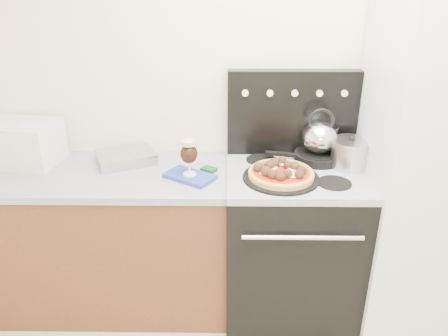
{
  "coord_description": "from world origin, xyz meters",
  "views": [
    {
      "loc": [
        -0.29,
        -1.02,
        1.94
      ],
      "look_at": [
        -0.32,
        1.05,
        0.99
      ],
      "focal_mm": 35.0,
      "sensor_mm": 36.0,
      "label": 1
    }
  ],
  "objects_px": {
    "stove_body": "(290,244)",
    "pizza": "(281,172)",
    "tea_kettle": "(320,135)",
    "base_cabinet": "(108,241)",
    "oven_mitt": "(190,176)",
    "fridge": "(426,169)",
    "toaster_oven": "(23,143)",
    "stock_pot": "(350,154)",
    "beer_glass": "(189,157)",
    "pizza_pan": "(281,178)",
    "skillet": "(318,157)"
  },
  "relations": [
    {
      "from": "stove_body",
      "to": "oven_mitt",
      "type": "relative_size",
      "value": 3.32
    },
    {
      "from": "beer_glass",
      "to": "pizza",
      "type": "height_order",
      "value": "beer_glass"
    },
    {
      "from": "pizza",
      "to": "stock_pot",
      "type": "bearing_deg",
      "value": 21.92
    },
    {
      "from": "skillet",
      "to": "stock_pot",
      "type": "height_order",
      "value": "stock_pot"
    },
    {
      "from": "base_cabinet",
      "to": "pizza",
      "type": "relative_size",
      "value": 4.17
    },
    {
      "from": "oven_mitt",
      "to": "beer_glass",
      "type": "distance_m",
      "value": 0.11
    },
    {
      "from": "toaster_oven",
      "to": "oven_mitt",
      "type": "distance_m",
      "value": 1.01
    },
    {
      "from": "beer_glass",
      "to": "pizza_pan",
      "type": "xyz_separation_m",
      "value": [
        0.49,
        -0.04,
        -0.1
      ]
    },
    {
      "from": "fridge",
      "to": "pizza",
      "type": "xyz_separation_m",
      "value": [
        -0.79,
        -0.07,
        0.01
      ]
    },
    {
      "from": "stove_body",
      "to": "toaster_oven",
      "type": "bearing_deg",
      "value": 174.61
    },
    {
      "from": "pizza",
      "to": "tea_kettle",
      "type": "xyz_separation_m",
      "value": [
        0.24,
        0.25,
        0.12
      ]
    },
    {
      "from": "beer_glass",
      "to": "tea_kettle",
      "type": "height_order",
      "value": "tea_kettle"
    },
    {
      "from": "tea_kettle",
      "to": "skillet",
      "type": "bearing_deg",
      "value": -1.79
    },
    {
      "from": "oven_mitt",
      "to": "pizza",
      "type": "relative_size",
      "value": 0.76
    },
    {
      "from": "oven_mitt",
      "to": "pizza",
      "type": "height_order",
      "value": "pizza"
    },
    {
      "from": "stove_body",
      "to": "pizza",
      "type": "relative_size",
      "value": 2.53
    },
    {
      "from": "skillet",
      "to": "fridge",
      "type": "bearing_deg",
      "value": -17.58
    },
    {
      "from": "tea_kettle",
      "to": "base_cabinet",
      "type": "bearing_deg",
      "value": -176.07
    },
    {
      "from": "pizza_pan",
      "to": "pizza",
      "type": "distance_m",
      "value": 0.03
    },
    {
      "from": "stove_body",
      "to": "stock_pot",
      "type": "distance_m",
      "value": 0.64
    },
    {
      "from": "fridge",
      "to": "base_cabinet",
      "type": "bearing_deg",
      "value": 178.41
    },
    {
      "from": "stove_body",
      "to": "pizza_pan",
      "type": "distance_m",
      "value": 0.5
    },
    {
      "from": "stove_body",
      "to": "stock_pot",
      "type": "xyz_separation_m",
      "value": [
        0.31,
        0.06,
        0.56
      ]
    },
    {
      "from": "pizza",
      "to": "pizza_pan",
      "type": "bearing_deg",
      "value": 0.0
    },
    {
      "from": "beer_glass",
      "to": "toaster_oven",
      "type": "bearing_deg",
      "value": 168.3
    },
    {
      "from": "beer_glass",
      "to": "pizza_pan",
      "type": "bearing_deg",
      "value": -4.75
    },
    {
      "from": "fridge",
      "to": "toaster_oven",
      "type": "xyz_separation_m",
      "value": [
        -2.26,
        0.17,
        0.07
      ]
    },
    {
      "from": "stove_body",
      "to": "tea_kettle",
      "type": "distance_m",
      "value": 0.67
    },
    {
      "from": "pizza_pan",
      "to": "skillet",
      "type": "height_order",
      "value": "skillet"
    },
    {
      "from": "pizza",
      "to": "skillet",
      "type": "height_order",
      "value": "pizza"
    },
    {
      "from": "fridge",
      "to": "toaster_oven",
      "type": "relative_size",
      "value": 4.86
    },
    {
      "from": "toaster_oven",
      "to": "tea_kettle",
      "type": "distance_m",
      "value": 1.71
    },
    {
      "from": "base_cabinet",
      "to": "beer_glass",
      "type": "xyz_separation_m",
      "value": [
        0.52,
        -0.08,
        0.59
      ]
    },
    {
      "from": "pizza",
      "to": "stock_pot",
      "type": "height_order",
      "value": "stock_pot"
    },
    {
      "from": "toaster_oven",
      "to": "tea_kettle",
      "type": "height_order",
      "value": "tea_kettle"
    },
    {
      "from": "oven_mitt",
      "to": "stock_pot",
      "type": "distance_m",
      "value": 0.9
    },
    {
      "from": "stock_pot",
      "to": "pizza_pan",
      "type": "bearing_deg",
      "value": -158.08
    },
    {
      "from": "beer_glass",
      "to": "stock_pot",
      "type": "xyz_separation_m",
      "value": [
        0.89,
        0.12,
        -0.03
      ]
    },
    {
      "from": "oven_mitt",
      "to": "skillet",
      "type": "relative_size",
      "value": 0.98
    },
    {
      "from": "stove_body",
      "to": "pizza",
      "type": "distance_m",
      "value": 0.53
    },
    {
      "from": "skillet",
      "to": "tea_kettle",
      "type": "height_order",
      "value": "tea_kettle"
    },
    {
      "from": "skillet",
      "to": "toaster_oven",
      "type": "bearing_deg",
      "value": -179.91
    },
    {
      "from": "beer_glass",
      "to": "skillet",
      "type": "relative_size",
      "value": 0.74
    },
    {
      "from": "stove_body",
      "to": "beer_glass",
      "type": "xyz_separation_m",
      "value": [
        -0.58,
        -0.06,
        0.58
      ]
    },
    {
      "from": "toaster_oven",
      "to": "pizza",
      "type": "bearing_deg",
      "value": -1.64
    },
    {
      "from": "oven_mitt",
      "to": "toaster_oven",
      "type": "bearing_deg",
      "value": 168.3
    },
    {
      "from": "skillet",
      "to": "stock_pot",
      "type": "xyz_separation_m",
      "value": [
        0.16,
        -0.09,
        0.05
      ]
    },
    {
      "from": "stove_body",
      "to": "tea_kettle",
      "type": "relative_size",
      "value": 3.95
    },
    {
      "from": "beer_glass",
      "to": "tea_kettle",
      "type": "distance_m",
      "value": 0.76
    },
    {
      "from": "beer_glass",
      "to": "pizza",
      "type": "distance_m",
      "value": 0.5
    }
  ]
}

